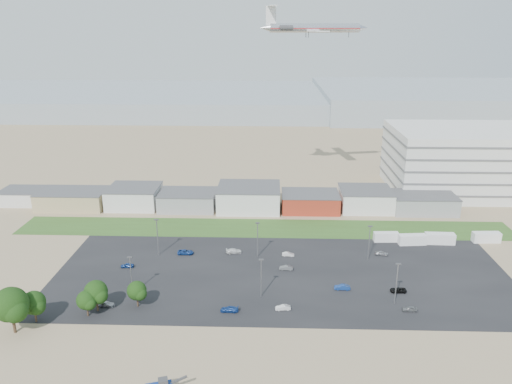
{
  "coord_description": "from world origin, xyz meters",
  "views": [
    {
      "loc": [
        2.09,
        -98.89,
        62.06
      ],
      "look_at": [
        -1.84,
        22.0,
        22.27
      ],
      "focal_mm": 35.0,
      "sensor_mm": 36.0,
      "label": 1
    }
  ],
  "objects_px": {
    "parked_car_5": "(127,265)",
    "parked_car_13": "(283,308)",
    "parked_car_6": "(234,251)",
    "parked_car_1": "(342,287)",
    "parked_car_3": "(229,309)",
    "airliner": "(315,28)",
    "parked_car_0": "(398,290)",
    "parked_car_2": "(410,309)",
    "parked_car_7": "(286,268)",
    "box_trailer_a": "(386,237)",
    "parked_car_8": "(382,253)",
    "tree_far_left": "(11,308)",
    "parked_car_11": "(288,254)",
    "parked_car_9": "(185,252)",
    "parked_car_10": "(106,304)"
  },
  "relations": [
    {
      "from": "parked_car_1",
      "to": "parked_car_9",
      "type": "distance_m",
      "value": 46.64
    },
    {
      "from": "tree_far_left",
      "to": "parked_car_11",
      "type": "distance_m",
      "value": 71.85
    },
    {
      "from": "parked_car_7",
      "to": "box_trailer_a",
      "type": "bearing_deg",
      "value": 127.41
    },
    {
      "from": "parked_car_6",
      "to": "parked_car_1",
      "type": "bearing_deg",
      "value": -133.37
    },
    {
      "from": "box_trailer_a",
      "to": "parked_car_8",
      "type": "bearing_deg",
      "value": -110.85
    },
    {
      "from": "parked_car_1",
      "to": "parked_car_2",
      "type": "relative_size",
      "value": 1.15
    },
    {
      "from": "tree_far_left",
      "to": "parked_car_11",
      "type": "bearing_deg",
      "value": 33.62
    },
    {
      "from": "parked_car_11",
      "to": "parked_car_13",
      "type": "distance_m",
      "value": 28.82
    },
    {
      "from": "parked_car_2",
      "to": "parked_car_6",
      "type": "distance_m",
      "value": 52.25
    },
    {
      "from": "airliner",
      "to": "parked_car_2",
      "type": "distance_m",
      "value": 109.07
    },
    {
      "from": "parked_car_5",
      "to": "airliner",
      "type": "bearing_deg",
      "value": 139.95
    },
    {
      "from": "airliner",
      "to": "parked_car_1",
      "type": "height_order",
      "value": "airliner"
    },
    {
      "from": "parked_car_2",
      "to": "box_trailer_a",
      "type": "bearing_deg",
      "value": 178.93
    },
    {
      "from": "parked_car_5",
      "to": "parked_car_6",
      "type": "relative_size",
      "value": 0.78
    },
    {
      "from": "parked_car_8",
      "to": "box_trailer_a",
      "type": "bearing_deg",
      "value": -12.51
    },
    {
      "from": "parked_car_5",
      "to": "parked_car_7",
      "type": "relative_size",
      "value": 0.94
    },
    {
      "from": "tree_far_left",
      "to": "parked_car_8",
      "type": "height_order",
      "value": "tree_far_left"
    },
    {
      "from": "parked_car_1",
      "to": "parked_car_7",
      "type": "bearing_deg",
      "value": -125.12
    },
    {
      "from": "parked_car_3",
      "to": "parked_car_7",
      "type": "height_order",
      "value": "parked_car_7"
    },
    {
      "from": "parked_car_3",
      "to": "parked_car_1",
      "type": "bearing_deg",
      "value": 115.05
    },
    {
      "from": "tree_far_left",
      "to": "parked_car_7",
      "type": "relative_size",
      "value": 3.22
    },
    {
      "from": "parked_car_5",
      "to": "parked_car_13",
      "type": "height_order",
      "value": "parked_car_5"
    },
    {
      "from": "parked_car_1",
      "to": "parked_car_7",
      "type": "xyz_separation_m",
      "value": [
        -13.71,
        10.25,
        -0.04
      ]
    },
    {
      "from": "parked_car_5",
      "to": "parked_car_1",
      "type": "bearing_deg",
      "value": 78.08
    },
    {
      "from": "parked_car_8",
      "to": "parked_car_11",
      "type": "xyz_separation_m",
      "value": [
        -26.88,
        -1.46,
        -0.06
      ]
    },
    {
      "from": "parked_car_3",
      "to": "parked_car_13",
      "type": "distance_m",
      "value": 12.42
    },
    {
      "from": "parked_car_5",
      "to": "parked_car_9",
      "type": "xyz_separation_m",
      "value": [
        14.52,
        8.83,
        0.05
      ]
    },
    {
      "from": "parked_car_8",
      "to": "parked_car_5",
      "type": "bearing_deg",
      "value": 103.7
    },
    {
      "from": "box_trailer_a",
      "to": "parked_car_6",
      "type": "distance_m",
      "value": 47.01
    },
    {
      "from": "parked_car_6",
      "to": "parked_car_8",
      "type": "xyz_separation_m",
      "value": [
        42.59,
        -0.07,
        -0.02
      ]
    },
    {
      "from": "airliner",
      "to": "parked_car_7",
      "type": "distance_m",
      "value": 92.83
    },
    {
      "from": "parked_car_5",
      "to": "parked_car_6",
      "type": "distance_m",
      "value": 30.15
    },
    {
      "from": "parked_car_0",
      "to": "parked_car_1",
      "type": "distance_m",
      "value": 13.68
    },
    {
      "from": "airliner",
      "to": "parked_car_0",
      "type": "distance_m",
      "value": 102.11
    },
    {
      "from": "tree_far_left",
      "to": "parked_car_3",
      "type": "bearing_deg",
      "value": 12.17
    },
    {
      "from": "parked_car_0",
      "to": "parked_car_7",
      "type": "xyz_separation_m",
      "value": [
        -27.36,
        11.13,
        0.06
      ]
    },
    {
      "from": "airliner",
      "to": "parked_car_13",
      "type": "relative_size",
      "value": 11.51
    },
    {
      "from": "parked_car_7",
      "to": "parked_car_11",
      "type": "xyz_separation_m",
      "value": [
        0.8,
        8.55,
        -0.04
      ]
    },
    {
      "from": "airliner",
      "to": "parked_car_1",
      "type": "distance_m",
      "value": 100.07
    },
    {
      "from": "parked_car_6",
      "to": "parked_car_10",
      "type": "relative_size",
      "value": 1.1
    },
    {
      "from": "parked_car_2",
      "to": "airliner",
      "type": "bearing_deg",
      "value": -165.79
    },
    {
      "from": "parked_car_1",
      "to": "parked_car_0",
      "type": "bearing_deg",
      "value": 88.01
    },
    {
      "from": "parked_car_11",
      "to": "airliner",
      "type": "bearing_deg",
      "value": -5.54
    },
    {
      "from": "parked_car_0",
      "to": "parked_car_2",
      "type": "distance_m",
      "value": 8.67
    },
    {
      "from": "airliner",
      "to": "parked_car_11",
      "type": "relative_size",
      "value": 11.81
    },
    {
      "from": "parked_car_2",
      "to": "parked_car_1",
      "type": "bearing_deg",
      "value": -120.46
    },
    {
      "from": "parked_car_0",
      "to": "box_trailer_a",
      "type": "bearing_deg",
      "value": 172.3
    },
    {
      "from": "tree_far_left",
      "to": "parked_car_6",
      "type": "height_order",
      "value": "tree_far_left"
    },
    {
      "from": "parked_car_3",
      "to": "parked_car_6",
      "type": "distance_m",
      "value": 31.46
    },
    {
      "from": "parked_car_3",
      "to": "parked_car_8",
      "type": "xyz_separation_m",
      "value": [
        41.28,
        31.36,
        0.02
      ]
    }
  ]
}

